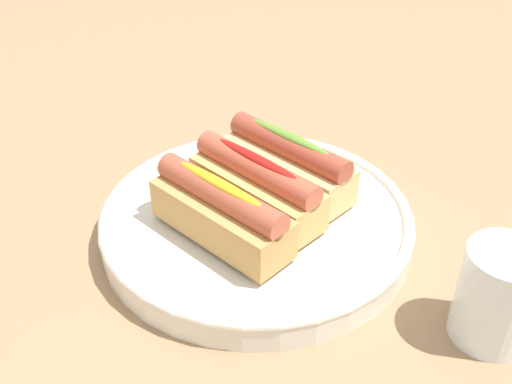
% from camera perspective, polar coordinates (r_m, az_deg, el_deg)
% --- Properties ---
extents(ground_plane, '(2.40, 2.40, 0.00)m').
position_cam_1_polar(ground_plane, '(0.64, 0.46, -3.67)').
color(ground_plane, '#9E7A56').
extents(serving_bowl, '(0.32, 0.32, 0.03)m').
position_cam_1_polar(serving_bowl, '(0.63, -0.00, -2.69)').
color(serving_bowl, silver).
rests_on(serving_bowl, ground_plane).
extents(hotdog_front, '(0.15, 0.07, 0.06)m').
position_cam_1_polar(hotdog_front, '(0.64, 3.11, 2.77)').
color(hotdog_front, '#DBB270').
rests_on(hotdog_front, serving_bowl).
extents(hotdog_back, '(0.15, 0.07, 0.06)m').
position_cam_1_polar(hotdog_back, '(0.60, -0.00, 0.62)').
color(hotdog_back, tan).
rests_on(hotdog_back, serving_bowl).
extents(hotdog_side, '(0.15, 0.06, 0.06)m').
position_cam_1_polar(hotdog_side, '(0.57, -3.49, -1.81)').
color(hotdog_side, tan).
rests_on(hotdog_side, serving_bowl).
extents(water_glass, '(0.07, 0.07, 0.09)m').
position_cam_1_polar(water_glass, '(0.55, 21.93, -9.35)').
color(water_glass, white).
rests_on(water_glass, ground_plane).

